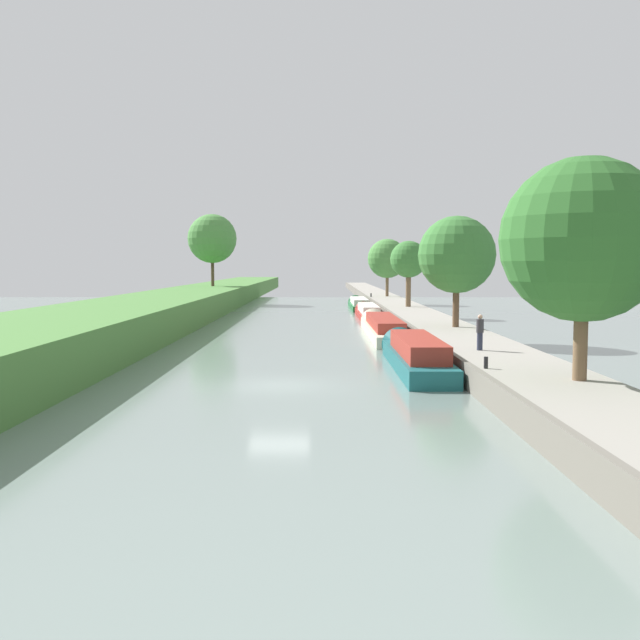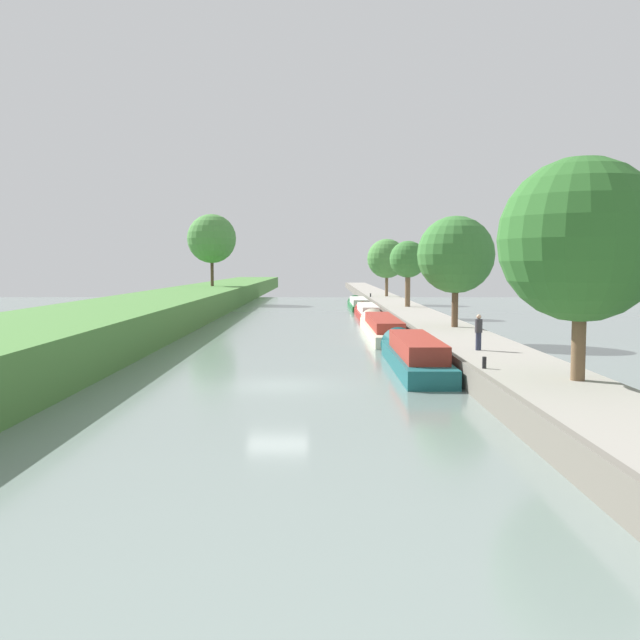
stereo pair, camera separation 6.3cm
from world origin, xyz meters
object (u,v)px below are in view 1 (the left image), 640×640
(narrowboat_teal, at_px, (411,354))
(person_walking, at_px, (477,331))
(narrowboat_cream, at_px, (379,327))
(narrowboat_red, at_px, (365,312))
(mooring_bollard_near, at_px, (483,363))
(mooring_bollard_far, at_px, (368,295))
(narrowboat_green, at_px, (356,304))

(narrowboat_teal, relative_size, person_walking, 7.79)
(narrowboat_cream, distance_m, narrowboat_red, 16.73)
(mooring_bollard_near, height_order, mooring_bollard_far, same)
(narrowboat_teal, bearing_deg, mooring_bollard_far, 88.10)
(person_walking, distance_m, mooring_bollard_far, 54.70)
(narrowboat_green, bearing_deg, mooring_bollard_near, -88.01)
(mooring_bollard_near, bearing_deg, narrowboat_red, 92.65)
(narrowboat_green, relative_size, mooring_bollard_near, 32.22)
(narrowboat_red, relative_size, mooring_bollard_far, 30.62)
(narrowboat_green, distance_m, mooring_bollard_far, 6.50)
(narrowboat_red, height_order, narrowboat_green, narrowboat_red)
(narrowboat_cream, relative_size, person_walking, 10.25)
(mooring_bollard_far, bearing_deg, narrowboat_red, -95.04)
(narrowboat_red, xyz_separation_m, mooring_bollard_near, (1.84, -39.68, 0.71))
(mooring_bollard_far, bearing_deg, mooring_bollard_near, -90.00)
(person_walking, height_order, mooring_bollard_near, person_walking)
(narrowboat_red, distance_m, narrowboat_green, 14.62)
(narrowboat_teal, distance_m, narrowboat_cream, 15.76)
(mooring_bollard_near, bearing_deg, narrowboat_teal, 103.82)
(narrowboat_cream, relative_size, mooring_bollard_far, 37.79)
(narrowboat_green, bearing_deg, person_walking, -86.51)
(narrowboat_teal, xyz_separation_m, mooring_bollard_near, (1.77, -7.19, 0.58))
(narrowboat_green, relative_size, person_walking, 8.73)
(narrowboat_cream, bearing_deg, narrowboat_green, 89.92)
(narrowboat_red, relative_size, person_walking, 8.30)
(narrowboat_teal, height_order, narrowboat_green, narrowboat_teal)
(narrowboat_green, height_order, mooring_bollard_far, mooring_bollard_far)
(mooring_bollard_near, bearing_deg, mooring_bollard_far, 90.00)
(narrowboat_teal, xyz_separation_m, narrowboat_cream, (-0.16, 15.76, -0.07))
(narrowboat_red, relative_size, narrowboat_green, 0.95)
(narrowboat_teal, distance_m, narrowboat_green, 47.10)
(narrowboat_teal, relative_size, mooring_bollard_near, 28.75)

